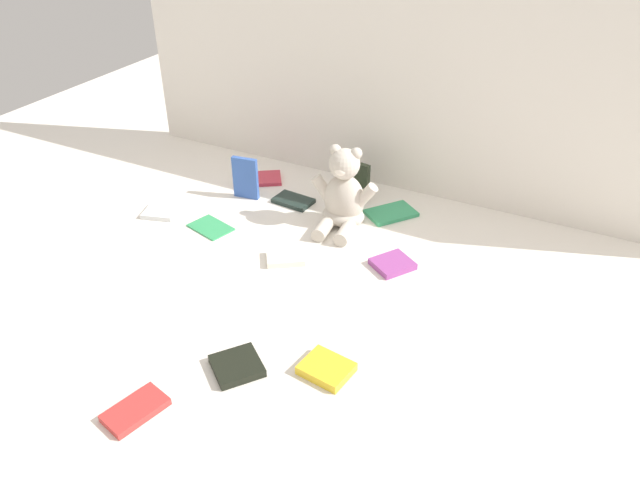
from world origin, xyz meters
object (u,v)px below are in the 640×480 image
book_case_7 (355,180)px  book_case_4 (211,227)px  book_case_1 (245,178)px  book_case_9 (286,258)px  book_case_3 (135,410)px  book_case_10 (237,366)px  book_case_0 (326,369)px  book_case_11 (391,213)px  book_case_8 (261,179)px  book_case_6 (393,264)px  book_case_2 (161,212)px  teddy_bear (343,197)px  book_case_5 (293,201)px

book_case_7 → book_case_4: bearing=-120.0°
book_case_1 → book_case_9: 0.36m
book_case_3 → book_case_7: (0.02, 0.94, 0.05)m
book_case_10 → book_case_0: bearing=62.4°
book_case_1 → book_case_11: bearing=5.7°
book_case_4 → book_case_8: bearing=-159.3°
book_case_6 → book_case_7: (-0.23, 0.28, 0.05)m
book_case_2 → book_case_9: book_case_9 is taller
teddy_bear → book_case_8: 0.37m
teddy_bear → book_case_7: 0.16m
book_case_1 → book_case_5: size_ratio=1.14×
book_case_6 → book_case_10: (-0.15, -0.47, 0.00)m
book_case_5 → book_case_7: 0.19m
book_case_3 → book_case_9: same height
book_case_9 → book_case_10: 0.39m
book_case_4 → book_case_9: bearing=96.7°
book_case_1 → book_case_8: size_ratio=1.03×
book_case_3 → book_case_11: (0.15, 0.89, -0.00)m
book_case_8 → book_case_10: book_case_10 is taller
book_case_3 → book_case_8: bearing=-57.8°
teddy_bear → book_case_3: (-0.05, -0.78, -0.08)m
book_case_7 → book_case_5: bearing=-132.9°
book_case_1 → book_case_3: book_case_1 is taller
book_case_5 → book_case_7: size_ratio=0.98×
book_case_0 → book_case_7: bearing=27.7°
book_case_3 → book_case_9: bearing=-75.5°
book_case_3 → book_case_5: bearing=-66.7°
book_case_9 → book_case_1: bearing=-164.6°
book_case_9 → book_case_11: book_case_9 is taller
book_case_8 → book_case_9: bearing=6.3°
book_case_3 → book_case_6: same height
book_case_1 → book_case_11: (0.42, 0.10, -0.06)m
book_case_11 → book_case_1: bearing=50.7°
book_case_0 → book_case_4: book_case_0 is taller
book_case_11 → book_case_7: bearing=17.5°
book_case_6 → book_case_7: 0.37m
book_case_11 → book_case_9: bearing=102.7°
teddy_bear → book_case_4: bearing=-155.8°
book_case_1 → book_case_11: book_case_1 is taller
teddy_bear → book_case_1: 0.32m
book_case_1 → book_case_6: size_ratio=1.38×
book_case_5 → book_case_10: 0.68m
book_case_3 → book_case_4: book_case_3 is taller
book_case_9 → book_case_10: bearing=-18.0°
book_case_1 → book_case_8: 0.13m
book_case_3 → book_case_10: size_ratio=1.23×
book_case_2 → book_case_5: 0.38m
book_case_8 → book_case_11: same height
book_case_4 → book_case_5: book_case_5 is taller
book_case_5 → book_case_10: size_ratio=1.20×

